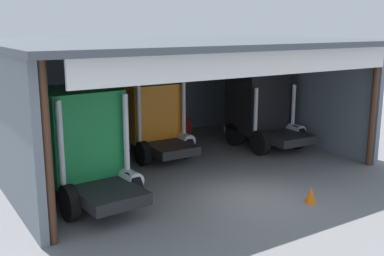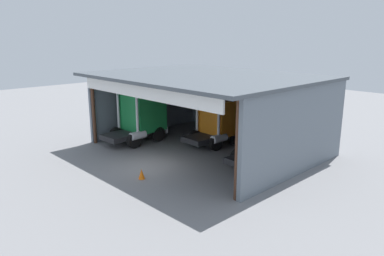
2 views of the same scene
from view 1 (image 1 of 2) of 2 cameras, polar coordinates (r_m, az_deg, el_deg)
name	(u,v)px [view 1 (image 1 of 2)]	position (r m, az deg, el deg)	size (l,w,h in m)	color
ground_plane	(248,197)	(15.92, 6.98, -8.43)	(80.00, 80.00, 0.00)	slate
workshop_shed	(163,75)	(19.82, -3.62, 6.52)	(14.22, 11.16, 5.12)	slate
truck_green_right_bay	(80,142)	(15.56, -13.61, -1.66)	(2.74, 4.80, 3.68)	#197F3D
truck_orange_center_left_bay	(150,117)	(20.53, -5.16, 1.39)	(2.55, 4.48, 3.31)	orange
truck_black_yard_outside	(262,107)	(22.17, 8.61, 2.63)	(2.68, 4.20, 3.64)	black
oil_drum	(90,137)	(22.76, -12.54, -1.04)	(0.58, 0.58, 0.87)	#B21E19
tool_cart	(180,128)	(23.70, -1.45, -0.04)	(0.90, 0.60, 1.00)	red
traffic_cone	(311,195)	(15.66, 14.46, -8.01)	(0.36, 0.36, 0.56)	orange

